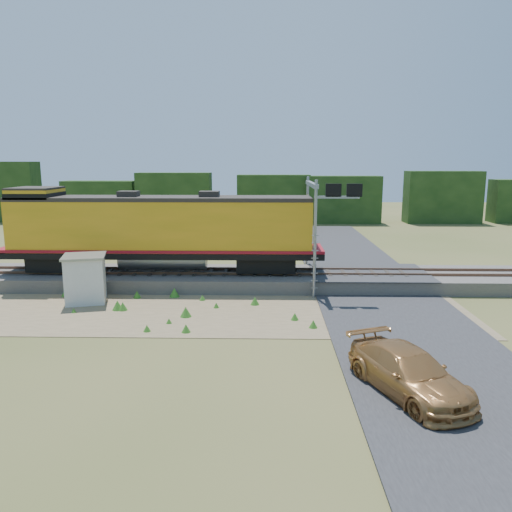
{
  "coord_description": "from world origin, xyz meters",
  "views": [
    {
      "loc": [
        0.78,
        -23.85,
        7.51
      ],
      "look_at": [
        0.14,
        3.0,
        2.4
      ],
      "focal_mm": 35.0,
      "sensor_mm": 36.0,
      "label": 1
    }
  ],
  "objects_px": {
    "shed": "(85,278)",
    "signal_gantry": "(318,206)",
    "locomotive": "(157,230)",
    "car": "(409,372)"
  },
  "relations": [
    {
      "from": "shed",
      "to": "signal_gantry",
      "type": "xyz_separation_m",
      "value": [
        12.72,
        3.31,
        3.63
      ]
    },
    {
      "from": "locomotive",
      "to": "car",
      "type": "distance_m",
      "value": 18.57
    },
    {
      "from": "locomotive",
      "to": "signal_gantry",
      "type": "height_order",
      "value": "signal_gantry"
    },
    {
      "from": "shed",
      "to": "locomotive",
      "type": "bearing_deg",
      "value": 37.39
    },
    {
      "from": "shed",
      "to": "signal_gantry",
      "type": "relative_size",
      "value": 0.41
    },
    {
      "from": "locomotive",
      "to": "shed",
      "type": "distance_m",
      "value": 5.46
    },
    {
      "from": "signal_gantry",
      "to": "car",
      "type": "relative_size",
      "value": 1.28
    },
    {
      "from": "locomotive",
      "to": "car",
      "type": "height_order",
      "value": "locomotive"
    },
    {
      "from": "locomotive",
      "to": "shed",
      "type": "relative_size",
      "value": 7.32
    },
    {
      "from": "shed",
      "to": "signal_gantry",
      "type": "height_order",
      "value": "signal_gantry"
    }
  ]
}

